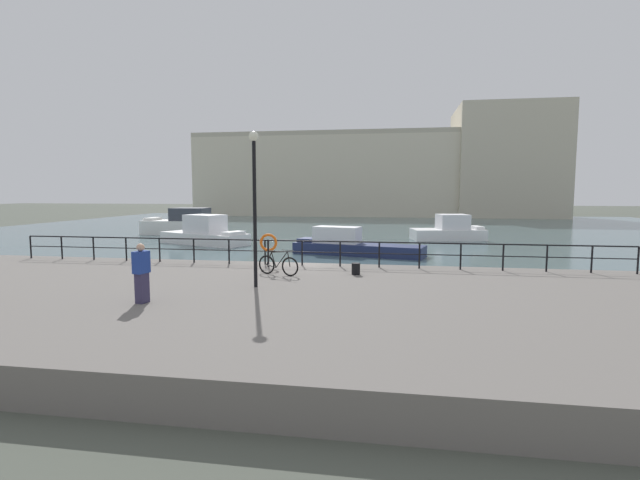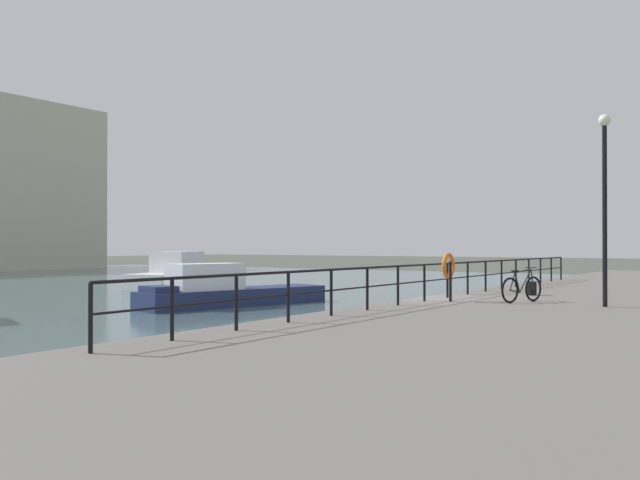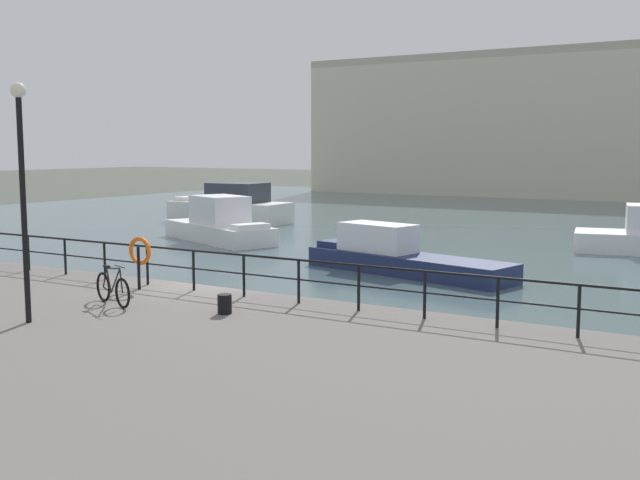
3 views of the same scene
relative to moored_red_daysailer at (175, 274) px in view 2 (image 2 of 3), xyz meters
name	(u,v)px [view 2 (image 2 of 3)]	position (x,y,z in m)	size (l,w,h in m)	color
ground_plane	(421,325)	(-8.53, -19.81, -0.79)	(240.00, 240.00, 0.00)	#4C5147
moored_red_daysailer	(175,274)	(0.00, 0.00, 0.00)	(6.18, 3.76, 2.11)	white
moored_cabin_cruiser	(226,291)	(-7.12, -10.42, -0.18)	(8.51, 3.79, 1.75)	navy
quay_railing	(447,274)	(-8.21, -20.56, 0.82)	(26.12, 0.07, 1.08)	black
parked_bicycle	(522,288)	(-8.63, -23.00, 0.47)	(1.69, 0.64, 0.98)	black
mooring_bollard	(531,288)	(-5.76, -22.40, 0.30)	(0.32, 0.32, 0.44)	black
life_ring_stand	(449,267)	(-9.51, -21.17, 1.05)	(0.75, 0.16, 1.40)	black
quay_lamp_post	(605,185)	(-8.81, -25.25, 3.27)	(0.32, 0.32, 5.05)	black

